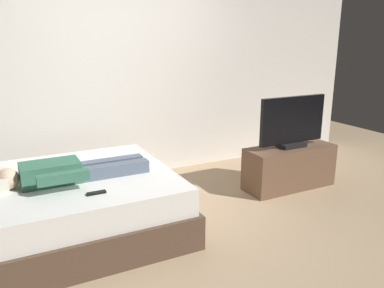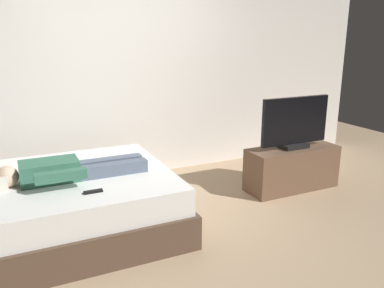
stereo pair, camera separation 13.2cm
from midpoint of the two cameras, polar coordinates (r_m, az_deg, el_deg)
name	(u,v)px [view 2 (the right image)]	position (r m, az deg, el deg)	size (l,w,h in m)	color
ground_plane	(173,228)	(3.77, -1.74, -12.13)	(10.00, 10.00, 0.00)	tan
back_wall	(151,65)	(5.02, -5.22, 11.45)	(6.40, 0.10, 2.80)	silver
bed	(64,205)	(3.75, -17.16, -8.54)	(1.98, 1.64, 0.54)	brown
person	(65,170)	(3.55, -16.95, -3.71)	(1.26, 0.46, 0.18)	#387056
remote	(93,192)	(3.22, -13.06, -6.77)	(0.15, 0.04, 0.02)	black
tv_stand	(292,168)	(4.76, 15.09, -3.42)	(1.10, 0.40, 0.50)	brown
tv	(295,124)	(4.62, 15.55, 2.88)	(0.88, 0.20, 0.59)	black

